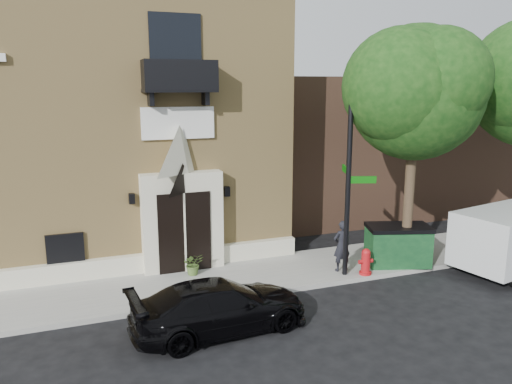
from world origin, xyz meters
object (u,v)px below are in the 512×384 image
dumpster (398,245)px  street_sign (349,182)px  fire_hydrant (366,262)px  pedestrian_near (342,246)px  black_sedan (220,306)px

dumpster → street_sign: bearing=-157.2°
fire_hydrant → pedestrian_near: bearing=135.1°
black_sedan → dumpster: dumpster is taller
pedestrian_near → dumpster: bearing=175.1°
black_sedan → dumpster: 7.16m
street_sign → pedestrian_near: bearing=103.6°
dumpster → pedestrian_near: size_ratio=1.38×
street_sign → black_sedan: bearing=-139.1°
pedestrian_near → street_sign: bearing=83.6°
dumpster → pedestrian_near: 2.08m
fire_hydrant → dumpster: 1.60m
pedestrian_near → fire_hydrant: bearing=133.6°
street_sign → fire_hydrant: size_ratio=6.95×
fire_hydrant → dumpster: size_ratio=0.37×
street_sign → pedestrian_near: (0.03, 0.31, -2.15)m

